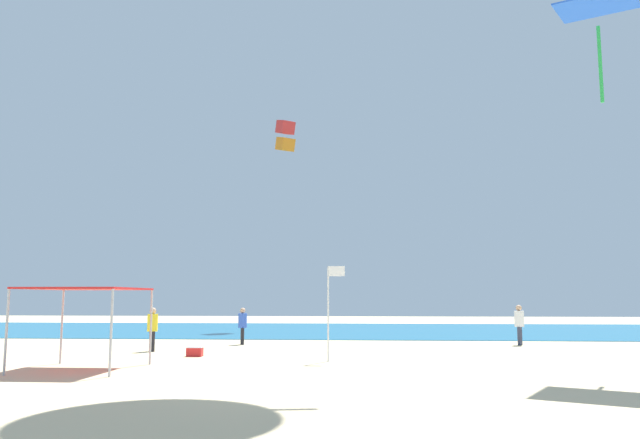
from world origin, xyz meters
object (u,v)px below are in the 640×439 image
Objects in this scene: cooler_box at (195,352)px; kite_diamond_blue at (597,11)px; canopy_tent at (86,292)px; person_leftmost at (519,321)px; kite_box_red at (285,136)px; person_central at (243,323)px; banner_flag at (330,303)px; person_near_tent at (152,326)px.

cooler_box is 0.17× the size of kite_diamond_blue.
canopy_tent reaches higher than person_leftmost.
person_leftmost is 14.09m from kite_diamond_blue.
cooler_box is (-13.32, -6.47, -0.89)m from person_leftmost.
kite_box_red reaches higher than cooler_box.
canopy_tent reaches higher than person_central.
kite_box_red is at bearing 165.00° from person_central.
canopy_tent is at bearing -157.80° from banner_flag.
canopy_tent is 18.66m from kite_diamond_blue.
banner_flag reaches higher than cooler_box.
kite_diamond_blue is (13.39, -8.81, 10.50)m from person_central.
kite_diamond_blue reaches higher than banner_flag.
person_near_tent is at bearing 10.22° from kite_diamond_blue.
cooler_box is at bearing -41.50° from person_leftmost.
kite_diamond_blue reaches higher than cooler_box.
person_leftmost reaches higher than person_near_tent.
person_near_tent is 3.08× the size of cooler_box.
canopy_tent is 1.00× the size of banner_flag.
kite_box_red is (0.70, 19.49, 13.31)m from cooler_box.
canopy_tent is at bearing 32.03° from kite_diamond_blue.
kite_box_red is (3.01, 17.55, 12.46)m from person_near_tent.
banner_flag is at bearing 22.20° from canopy_tent.
person_central is at bearing -128.75° from kite_box_red.
kite_diamond_blue reaches higher than person_near_tent.
banner_flag is (4.51, -7.23, 0.99)m from person_central.
canopy_tent reaches higher than person_near_tent.
kite_diamond_blue is at bearing 42.07° from person_central.
person_near_tent is 21.74m from kite_box_red.
person_near_tent is 1.04× the size of person_central.
person_near_tent is 8.20m from banner_flag.
banner_flag is at bearing 16.96° from kite_diamond_blue.
canopy_tent is at bearing 148.81° from person_near_tent.
person_leftmost is 11.42m from banner_flag.
banner_flag is 1.39× the size of kite_box_red.
kite_box_red is at bearing -113.32° from person_leftmost.
person_central is 0.52× the size of banner_flag.
person_leftmost is at bearing 34.99° from canopy_tent.
person_central is at bearing -68.97° from person_near_tent.
person_central is (-12.72, -0.65, -0.08)m from person_leftmost.
kite_diamond_blue is 1.48× the size of kite_box_red.
banner_flag is 0.94× the size of kite_diamond_blue.
banner_flag is (7.33, 2.99, -0.37)m from canopy_tent.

